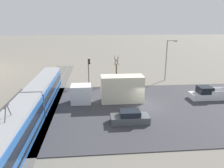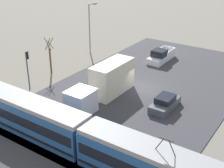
{
  "view_description": "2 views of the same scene",
  "coord_description": "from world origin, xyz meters",
  "px_view_note": "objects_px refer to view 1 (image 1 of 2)",
  "views": [
    {
      "loc": [
        -26.58,
        7.08,
        11.18
      ],
      "look_at": [
        0.81,
        4.62,
        3.24
      ],
      "focal_mm": 35.0,
      "sensor_mm": 36.0,
      "label": 1
    },
    {
      "loc": [
        -16.11,
        30.6,
        16.68
      ],
      "look_at": [
        1.9,
        4.23,
        1.83
      ],
      "focal_mm": 50.0,
      "sensor_mm": 36.0,
      "label": 2
    }
  ],
  "objects_px": {
    "box_truck": "(112,90)",
    "pickup_truck": "(209,94)",
    "sedan_car_0": "(130,118)",
    "street_lamp_near_crossing": "(167,57)",
    "traffic_light_pole": "(89,68)",
    "street_tree": "(116,71)",
    "light_rail_tram": "(32,106)"
  },
  "relations": [
    {
      "from": "sedan_car_0",
      "to": "box_truck",
      "type": "bearing_deg",
      "value": -168.72
    },
    {
      "from": "sedan_car_0",
      "to": "street_lamp_near_crossing",
      "type": "xyz_separation_m",
      "value": [
        18.03,
        -10.26,
        3.83
      ]
    },
    {
      "from": "sedan_car_0",
      "to": "street_lamp_near_crossing",
      "type": "distance_m",
      "value": 21.09
    },
    {
      "from": "street_tree",
      "to": "box_truck",
      "type": "bearing_deg",
      "value": 170.61
    },
    {
      "from": "box_truck",
      "to": "sedan_car_0",
      "type": "bearing_deg",
      "value": -168.72
    },
    {
      "from": "box_truck",
      "to": "traffic_light_pole",
      "type": "bearing_deg",
      "value": 20.58
    },
    {
      "from": "light_rail_tram",
      "to": "traffic_light_pole",
      "type": "relative_size",
      "value": 5.82
    },
    {
      "from": "traffic_light_pole",
      "to": "street_lamp_near_crossing",
      "type": "xyz_separation_m",
      "value": [
        2.2,
        -14.99,
        1.37
      ]
    },
    {
      "from": "pickup_truck",
      "to": "street_tree",
      "type": "height_order",
      "value": "street_tree"
    },
    {
      "from": "light_rail_tram",
      "to": "pickup_truck",
      "type": "height_order",
      "value": "light_rail_tram"
    },
    {
      "from": "box_truck",
      "to": "traffic_light_pole",
      "type": "distance_m",
      "value": 9.64
    },
    {
      "from": "sedan_car_0",
      "to": "traffic_light_pole",
      "type": "distance_m",
      "value": 16.71
    },
    {
      "from": "box_truck",
      "to": "street_tree",
      "type": "relative_size",
      "value": 2.02
    },
    {
      "from": "light_rail_tram",
      "to": "street_lamp_near_crossing",
      "type": "height_order",
      "value": "street_lamp_near_crossing"
    },
    {
      "from": "street_tree",
      "to": "light_rail_tram",
      "type": "bearing_deg",
      "value": 143.05
    },
    {
      "from": "light_rail_tram",
      "to": "street_tree",
      "type": "xyz_separation_m",
      "value": [
        15.25,
        -11.47,
        0.6
      ]
    },
    {
      "from": "light_rail_tram",
      "to": "street_tree",
      "type": "height_order",
      "value": "street_tree"
    },
    {
      "from": "light_rail_tram",
      "to": "sedan_car_0",
      "type": "distance_m",
      "value": 11.36
    },
    {
      "from": "sedan_car_0",
      "to": "street_lamp_near_crossing",
      "type": "height_order",
      "value": "street_lamp_near_crossing"
    },
    {
      "from": "box_truck",
      "to": "pickup_truck",
      "type": "bearing_deg",
      "value": -90.09
    },
    {
      "from": "street_tree",
      "to": "street_lamp_near_crossing",
      "type": "relative_size",
      "value": 0.65
    },
    {
      "from": "street_lamp_near_crossing",
      "to": "pickup_truck",
      "type": "bearing_deg",
      "value": -166.17
    },
    {
      "from": "pickup_truck",
      "to": "street_lamp_near_crossing",
      "type": "xyz_separation_m",
      "value": [
        11.16,
        2.75,
        3.72
      ]
    },
    {
      "from": "light_rail_tram",
      "to": "traffic_light_pole",
      "type": "height_order",
      "value": "traffic_light_pole"
    },
    {
      "from": "traffic_light_pole",
      "to": "street_lamp_near_crossing",
      "type": "bearing_deg",
      "value": -81.66
    },
    {
      "from": "traffic_light_pole",
      "to": "street_tree",
      "type": "height_order",
      "value": "street_tree"
    },
    {
      "from": "box_truck",
      "to": "traffic_light_pole",
      "type": "height_order",
      "value": "traffic_light_pole"
    },
    {
      "from": "traffic_light_pole",
      "to": "light_rail_tram",
      "type": "bearing_deg",
      "value": 155.22
    },
    {
      "from": "box_truck",
      "to": "street_lamp_near_crossing",
      "type": "bearing_deg",
      "value": -46.25
    },
    {
      "from": "traffic_light_pole",
      "to": "sedan_car_0",
      "type": "bearing_deg",
      "value": -163.37
    },
    {
      "from": "box_truck",
      "to": "traffic_light_pole",
      "type": "relative_size",
      "value": 2.12
    },
    {
      "from": "light_rail_tram",
      "to": "box_truck",
      "type": "xyz_separation_m",
      "value": [
        4.95,
        -9.77,
        0.12
      ]
    }
  ]
}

